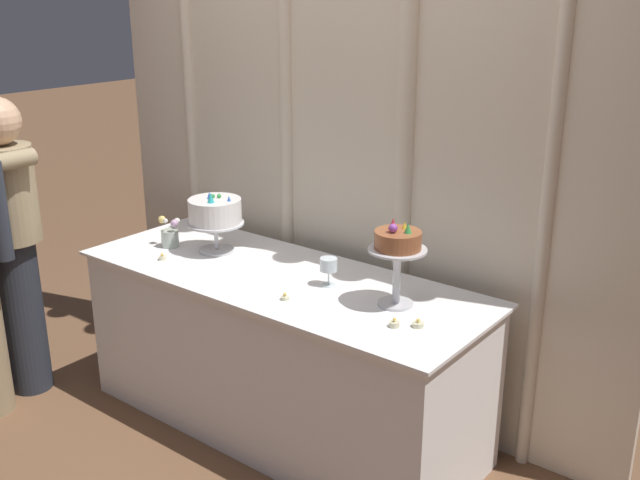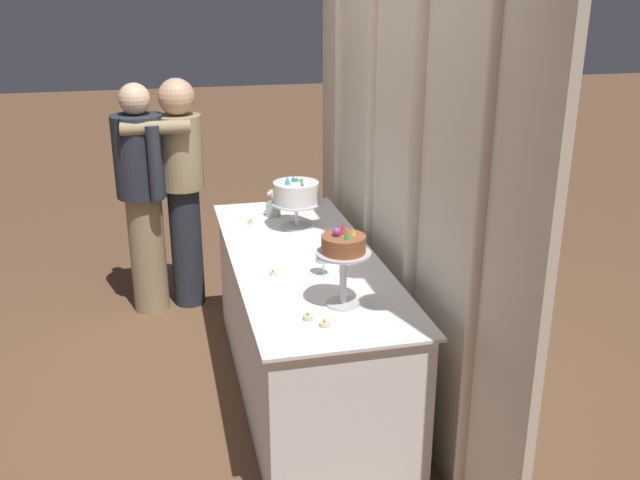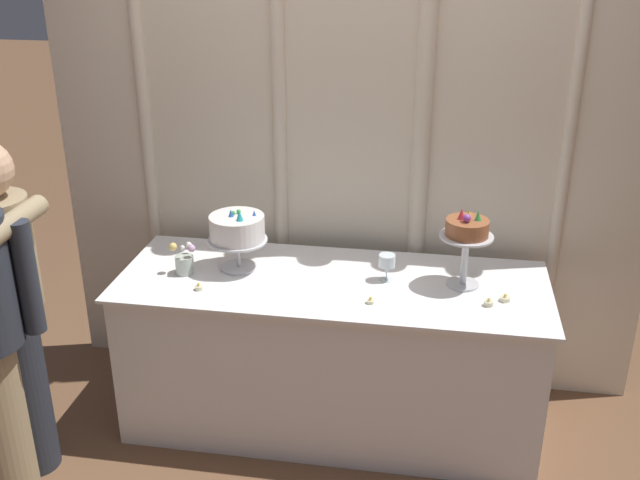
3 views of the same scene
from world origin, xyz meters
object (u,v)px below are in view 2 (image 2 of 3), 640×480
Objects in this scene: cake_display_nearleft at (296,195)px; tealight_near_right at (308,317)px; flower_vase at (273,207)px; tealight_far_left at (251,222)px; guest_man_dark_suit at (142,191)px; cake_display_nearright at (343,251)px; tealight_far_right at (325,324)px; tealight_near_left at (273,273)px; guest_girl_blue_dress at (181,181)px; wine_glass at (323,257)px; cake_table at (305,326)px.

cake_display_nearleft is 1.21m from tealight_near_right.
flower_vase reaches higher than tealight_far_left.
cake_display_nearright is at bearing 24.67° from guest_man_dark_suit.
cake_display_nearleft reaches higher than tealight_far_right.
tealight_far_right is at bearing 11.40° from tealight_near_left.
guest_man_dark_suit is at bearing -81.77° from guest_girl_blue_dress.
cake_display_nearright reaches higher than cake_display_nearleft.
flower_vase reaches higher than tealight_near_right.
cake_display_nearright is 0.24× the size of guest_girl_blue_dress.
wine_glass is 0.26m from tealight_near_left.
tealight_near_left is 1.60m from guest_man_dark_suit.
tealight_near_left is at bearing -101.79° from wine_glass.
tealight_near_left is 0.02× the size of guest_girl_blue_dress.
tealight_near_left is at bearing -168.60° from tealight_far_right.
tealight_far_right is 0.03× the size of guest_man_dark_suit.
wine_glass is (0.25, 0.04, 0.49)m from cake_table.
tealight_near_right is at bearing 2.70° from tealight_far_left.
cake_display_nearleft is 1.20m from guest_man_dark_suit.
tealight_far_right is 2.16m from guest_girl_blue_dress.
cake_table is at bearing -170.02° from wine_glass.
cake_display_nearleft is 7.66× the size of tealight_near_right.
wine_glass reaches higher than tealight_far_left.
tealight_near_left is at bearing -20.60° from cake_display_nearleft.
guest_girl_blue_dress is at bearing -158.89° from wine_glass.
guest_girl_blue_dress reaches higher than tealight_far_right.
guest_girl_blue_dress reaches higher than wine_glass.
tealight_far_left is 1.03× the size of tealight_near_left.
guest_man_dark_suit reaches higher than flower_vase.
cake_display_nearright reaches higher than wine_glass.
tealight_near_left is 0.52m from tealight_near_right.
tealight_far_right is at bearing -34.47° from cake_display_nearright.
tealight_near_right is 2.10m from guest_man_dark_suit.
cake_table is at bearing 169.32° from tealight_near_right.
guest_girl_blue_dress is at bearing -156.91° from cake_table.
tealight_far_right is at bearing 4.89° from tealight_far_left.
guest_girl_blue_dress is (-2.10, -0.48, 0.08)m from tealight_far_right.
tealight_near_right reaches higher than tealight_far_right.
guest_man_dark_suit reaches higher than tealight_far_right.
guest_man_dark_suit reaches higher than cake_display_nearright.
tealight_far_right is at bearing -6.02° from cake_display_nearleft.
cake_table is at bearing -6.61° from cake_display_nearleft.
cake_display_nearleft is 6.96× the size of tealight_far_right.
guest_man_dark_suit is (-0.69, -0.62, 0.04)m from tealight_far_left.
guest_man_dark_suit is (-2.06, -0.74, 0.04)m from tealight_far_right.
flower_vase is at bearing -176.16° from cake_display_nearright.
cake_table is 53.55× the size of tealight_far_left.
cake_table is 0.89m from tealight_far_right.
flower_vase is 0.20m from tealight_far_left.
cake_display_nearleft is 8.55× the size of tealight_far_left.
tealight_near_right is at bearing 11.84° from guest_girl_blue_dress.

